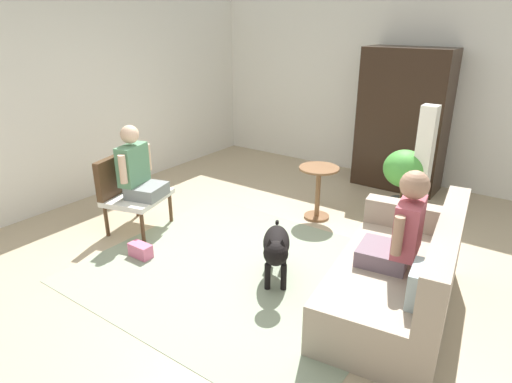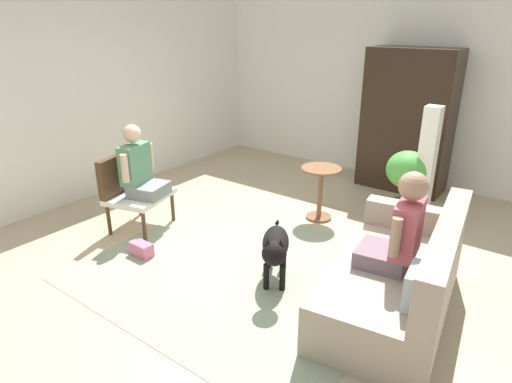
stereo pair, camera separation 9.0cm
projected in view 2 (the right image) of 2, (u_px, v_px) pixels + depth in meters
The scene contains 14 objects.
ground_plane at pixel (258, 262), 4.54m from camera, with size 8.01×8.01×0.00m, color tan.
back_wall at pixel (394, 87), 6.57m from camera, with size 6.47×0.12×2.74m, color silver.
left_wall at pixel (92, 94), 5.93m from camera, with size 0.12×7.27×2.74m, color silver.
area_rug at pixel (241, 270), 4.38m from camera, with size 2.88×2.53×0.01m, color gray.
couch at pixel (400, 280), 3.66m from camera, with size 1.12×1.85×0.89m.
armchair at pixel (130, 186), 5.14m from camera, with size 0.74×0.82×0.88m.
person_on_couch at pixel (400, 231), 3.49m from camera, with size 0.51×0.54×0.83m.
person_on_armchair at pixel (139, 168), 5.00m from camera, with size 0.52×0.53×0.81m.
round_end_table at pixel (320, 187), 5.37m from camera, with size 0.48×0.48×0.66m.
dog at pixel (275, 247), 4.05m from camera, with size 0.53×0.78×0.59m.
potted_plant at pixel (407, 176), 5.29m from camera, with size 0.50×0.50×0.87m.
column_lamp at pixel (426, 168), 5.15m from camera, with size 0.20×0.20×1.42m.
armoire_cabinet at pixel (407, 121), 6.19m from camera, with size 1.18×0.56×1.97m, color black.
handbag at pixel (141, 249), 4.63m from camera, with size 0.25×0.13×0.15m, color #D8668C.
Camera 2 is at (2.36, -3.18, 2.34)m, focal length 31.07 mm.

